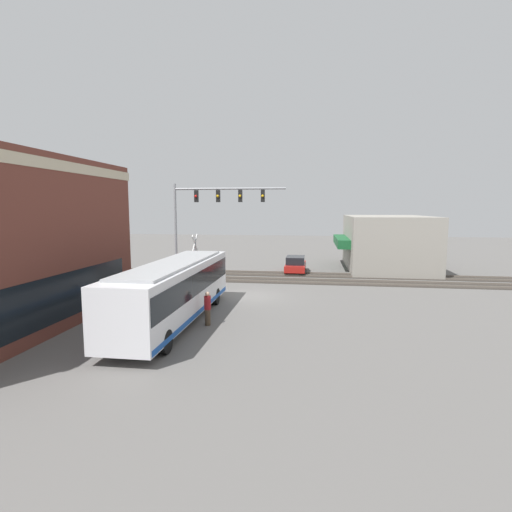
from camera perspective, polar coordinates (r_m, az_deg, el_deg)
ground_plane at (r=26.74m, az=-0.99°, el=-5.79°), size 120.00×120.00×0.00m
shop_building at (r=40.92m, az=18.03°, el=1.89°), size 12.09×8.63×5.10m
city_bus at (r=20.90m, az=-11.52°, el=-4.64°), size 12.41×2.59×3.14m
traffic_signal_gantry at (r=30.63m, az=-6.68°, el=6.78°), size 0.42×8.59×7.70m
crossing_signal at (r=31.80m, az=-8.69°, el=0.35°), size 1.41×1.18×3.81m
rail_track_near at (r=32.55m, az=0.71°, el=-3.45°), size 2.60×60.00×0.15m
rail_track_far at (r=35.68m, az=1.38°, el=-2.54°), size 2.60×60.00×0.15m
parked_car_red at (r=36.62m, az=5.66°, el=-1.28°), size 4.46×1.82×1.49m
pedestrian_near_bus at (r=20.28m, az=-6.94°, el=-7.41°), size 0.34×0.34×1.71m
pedestrian_at_crossing at (r=31.84m, az=-8.66°, el=-2.07°), size 0.34×0.34×1.86m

